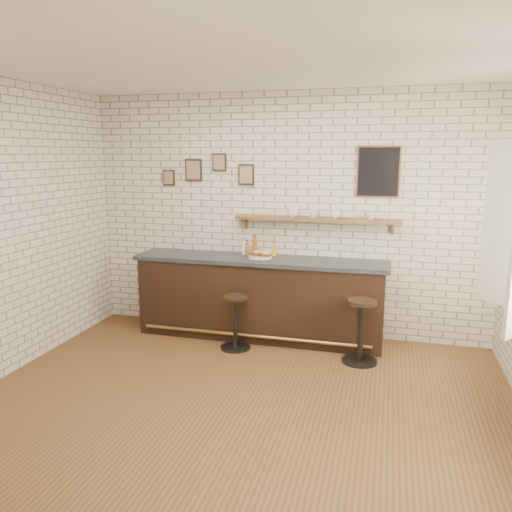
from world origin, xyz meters
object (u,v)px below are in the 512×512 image
object	(u,v)px
bar_counter	(260,298)
shelf_cup_b	(313,214)
ciabatta_sandwich	(261,254)
bitters_bottle_amber	(255,247)
sandwich_plate	(260,257)
shelf_cup_c	(335,215)
bar_stool_left	(235,320)
bitters_bottle_white	(244,248)
condiment_bottle_yellow	(274,250)
shelf_cup_a	(293,213)
bitters_bottle_brown	(247,248)
shelf_cup_d	(371,216)
bar_stool_right	(361,329)

from	to	relation	value
bar_counter	shelf_cup_b	size ratio (longest dim) A/B	33.67
ciabatta_sandwich	bitters_bottle_amber	size ratio (longest dim) A/B	1.01
sandwich_plate	shelf_cup_b	distance (m)	0.83
sandwich_plate	shelf_cup_c	xyz separation A→B (m)	(0.87, 0.20, 0.53)
bar_counter	bar_stool_left	world-z (taller)	bar_counter
ciabatta_sandwich	shelf_cup_b	distance (m)	0.79
bitters_bottle_white	shelf_cup_c	world-z (taller)	shelf_cup_c
bitters_bottle_white	bitters_bottle_amber	distance (m)	0.15
bar_stool_left	sandwich_plate	bearing A→B (deg)	67.81
condiment_bottle_yellow	shelf_cup_a	world-z (taller)	shelf_cup_a
bitters_bottle_brown	shelf_cup_d	xyz separation A→B (m)	(1.51, 0.03, 0.46)
bar_counter	sandwich_plate	world-z (taller)	sandwich_plate
condiment_bottle_yellow	shelf_cup_c	bearing A→B (deg)	2.20
sandwich_plate	ciabatta_sandwich	xyz separation A→B (m)	(0.01, 0.00, 0.05)
shelf_cup_b	shelf_cup_d	bearing A→B (deg)	-54.30
shelf_cup_b	bar_counter	bearing A→B (deg)	143.92
bar_stool_left	shelf_cup_a	size ratio (longest dim) A/B	4.91
sandwich_plate	shelf_cup_a	distance (m)	0.67
bar_stool_right	shelf_cup_c	size ratio (longest dim) A/B	6.23
bitters_bottle_amber	shelf_cup_b	size ratio (longest dim) A/B	2.73
sandwich_plate	condiment_bottle_yellow	size ratio (longest dim) A/B	1.63
bar_stool_right	bitters_bottle_amber	bearing A→B (deg)	154.91
ciabatta_sandwich	bar_stool_right	bearing A→B (deg)	-20.76
ciabatta_sandwich	condiment_bottle_yellow	size ratio (longest dim) A/B	1.48
bitters_bottle_white	shelf_cup_c	distance (m)	1.21
bar_stool_left	shelf_cup_d	bearing A→B (deg)	23.81
bitters_bottle_white	condiment_bottle_yellow	distance (m)	0.39
shelf_cup_b	bitters_bottle_amber	bearing A→B (deg)	127.98
bar_stool_right	shelf_cup_d	xyz separation A→B (m)	(0.03, 0.67, 1.16)
shelf_cup_a	shelf_cup_b	world-z (taller)	shelf_cup_a
sandwich_plate	bitters_bottle_white	size ratio (longest dim) A/B	1.35
sandwich_plate	bitters_bottle_white	distance (m)	0.32
shelf_cup_b	shelf_cup_d	size ratio (longest dim) A/B	1.04
bitters_bottle_brown	shelf_cup_b	xyz separation A→B (m)	(0.82, 0.03, 0.46)
bar_stool_left	bitters_bottle_amber	bearing A→B (deg)	83.31
shelf_cup_a	shelf_cup_c	distance (m)	0.51
shelf_cup_c	condiment_bottle_yellow	bearing A→B (deg)	94.38
bar_counter	shelf_cup_d	distance (m)	1.67
bitters_bottle_amber	condiment_bottle_yellow	xyz separation A→B (m)	(0.24, -0.00, -0.03)
condiment_bottle_yellow	shelf_cup_a	size ratio (longest dim) A/B	1.31
bitters_bottle_white	bitters_bottle_amber	xyz separation A→B (m)	(0.14, 0.00, 0.02)
bar_counter	bitters_bottle_amber	world-z (taller)	bitters_bottle_amber
shelf_cup_b	shelf_cup_c	bearing A→B (deg)	-54.30
bitters_bottle_brown	bitters_bottle_amber	world-z (taller)	bitters_bottle_amber
bar_counter	bitters_bottle_brown	world-z (taller)	bitters_bottle_brown
sandwich_plate	bar_stool_right	xyz separation A→B (m)	(1.26, -0.47, -0.64)
sandwich_plate	bitters_bottle_amber	distance (m)	0.22
bitters_bottle_white	bar_stool_left	world-z (taller)	bitters_bottle_white
shelf_cup_a	shelf_cup_c	bearing A→B (deg)	-10.12
shelf_cup_b	shelf_cup_d	distance (m)	0.69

